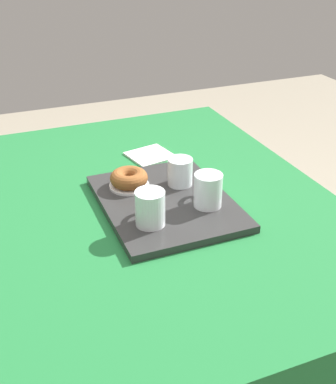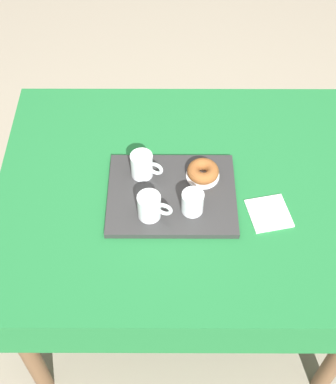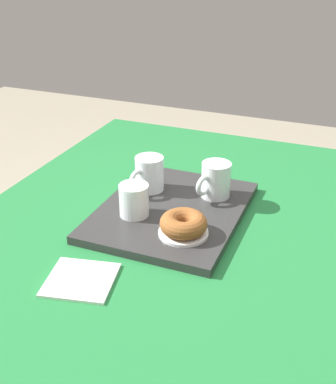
{
  "view_description": "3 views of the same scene",
  "coord_description": "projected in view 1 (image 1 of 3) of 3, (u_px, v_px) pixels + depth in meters",
  "views": [
    {
      "loc": [
        1.09,
        -0.38,
        1.41
      ],
      "look_at": [
        0.01,
        0.05,
        0.76
      ],
      "focal_mm": 45.8,
      "sensor_mm": 36.0,
      "label": 1
    },
    {
      "loc": [
        0.05,
        1.1,
        2.12
      ],
      "look_at": [
        0.06,
        0.03,
        0.76
      ],
      "focal_mm": 49.96,
      "sensor_mm": 36.0,
      "label": 2
    },
    {
      "loc": [
        -0.93,
        -0.35,
        1.35
      ],
      "look_at": [
        0.03,
        0.04,
        0.81
      ],
      "focal_mm": 46.66,
      "sensor_mm": 36.0,
      "label": 3
    }
  ],
  "objects": [
    {
      "name": "tea_mug_right",
      "position": [
        208.0,
        191.0,
        1.25
      ],
      "size": [
        0.11,
        0.07,
        0.09
      ],
      "color": "white",
      "rests_on": "serving_tray"
    },
    {
      "name": "sugar_donut_left",
      "position": [
        129.0,
        178.0,
        1.34
      ],
      "size": [
        0.1,
        0.1,
        0.04
      ],
      "primitive_type": "torus",
      "color": "brown",
      "rests_on": "donut_plate_left"
    },
    {
      "name": "dining_table",
      "position": [
        148.0,
        229.0,
        1.38
      ],
      "size": [
        1.26,
        0.99,
        0.74
      ],
      "color": "#1E6B33",
      "rests_on": "ground"
    },
    {
      "name": "serving_tray",
      "position": [
        166.0,
        202.0,
        1.3
      ],
      "size": [
        0.42,
        0.33,
        0.02
      ],
      "primitive_type": "cube",
      "color": "#2D2D2D",
      "rests_on": "dining_table"
    },
    {
      "name": "tea_mug_left",
      "position": [
        150.0,
        209.0,
        1.17
      ],
      "size": [
        0.11,
        0.07,
        0.09
      ],
      "color": "white",
      "rests_on": "serving_tray"
    },
    {
      "name": "paper_napkin",
      "position": [
        150.0,
        155.0,
        1.58
      ],
      "size": [
        0.15,
        0.15,
        0.01
      ],
      "primitive_type": "cube",
      "rotation": [
        0.0,
        0.0,
        0.21
      ],
      "color": "white",
      "rests_on": "dining_table"
    },
    {
      "name": "donut_plate_left",
      "position": [
        129.0,
        186.0,
        1.36
      ],
      "size": [
        0.11,
        0.11,
        0.01
      ],
      "primitive_type": "cylinder",
      "color": "white",
      "rests_on": "serving_tray"
    },
    {
      "name": "water_glass_near",
      "position": [
        180.0,
        173.0,
        1.35
      ],
      "size": [
        0.07,
        0.07,
        0.08
      ],
      "color": "white",
      "rests_on": "serving_tray"
    }
  ]
}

